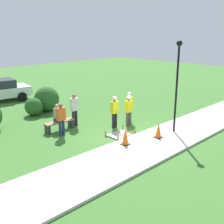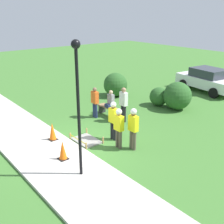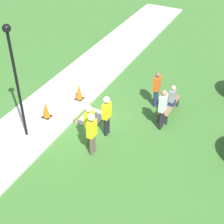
{
  "view_description": "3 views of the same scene",
  "coord_description": "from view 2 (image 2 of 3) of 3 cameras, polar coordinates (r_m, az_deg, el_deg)",
  "views": [
    {
      "loc": [
        -9.58,
        -8.36,
        4.91
      ],
      "look_at": [
        -0.2,
        1.25,
        1.02
      ],
      "focal_mm": 45.0,
      "sensor_mm": 36.0,
      "label": 1
    },
    {
      "loc": [
        8.79,
        -5.42,
        5.28
      ],
      "look_at": [
        -0.25,
        1.92,
        1.03
      ],
      "focal_mm": 45.0,
      "sensor_mm": 36.0,
      "label": 2
    },
    {
      "loc": [
        9.25,
        6.38,
        8.54
      ],
      "look_at": [
        0.18,
        1.72,
        1.03
      ],
      "focal_mm": 55.0,
      "sensor_mm": 36.0,
      "label": 3
    }
  ],
  "objects": [
    {
      "name": "ground_plane",
      "position": [
        11.6,
        -6.63,
        -7.16
      ],
      "size": [
        60.0,
        60.0,
        0.0
      ],
      "primitive_type": "plane",
      "color": "#3D702D"
    },
    {
      "name": "sidewalk",
      "position": [
        11.02,
        -12.49,
        -8.8
      ],
      "size": [
        28.0,
        2.65,
        0.1
      ],
      "color": "#BCB7AD",
      "rests_on": "ground_plane"
    },
    {
      "name": "wet_concrete_patch",
      "position": [
        12.07,
        -5.21,
        -5.78
      ],
      "size": [
        1.27,
        0.9,
        0.29
      ],
      "color": "gray",
      "rests_on": "ground_plane"
    },
    {
      "name": "traffic_cone_near_patch",
      "position": [
        12.07,
        -12.0,
        -3.89
      ],
      "size": [
        0.34,
        0.34,
        0.75
      ],
      "color": "black",
      "rests_on": "sidewalk"
    },
    {
      "name": "traffic_cone_far_patch",
      "position": [
        10.48,
        -9.97,
        -7.65
      ],
      "size": [
        0.34,
        0.34,
        0.73
      ],
      "color": "black",
      "rests_on": "sidewalk"
    },
    {
      "name": "park_bench",
      "position": [
        14.7,
        -0.4,
        0.43
      ],
      "size": [
        1.61,
        0.44,
        0.49
      ],
      "color": "#2D2D33",
      "rests_on": "ground_plane"
    },
    {
      "name": "person_seated_on_bench",
      "position": [
        14.59,
        -0.32,
        2.35
      ],
      "size": [
        0.36,
        0.44,
        0.89
      ],
      "color": "navy",
      "rests_on": "park_bench"
    },
    {
      "name": "worker_supervisor",
      "position": [
        11.8,
        0.28,
        -1.15
      ],
      "size": [
        0.4,
        0.25,
        1.71
      ],
      "color": "black",
      "rests_on": "ground_plane"
    },
    {
      "name": "worker_assistant",
      "position": [
        11.0,
        4.33,
        -2.75
      ],
      "size": [
        0.4,
        0.25,
        1.73
      ],
      "color": "brown",
      "rests_on": "ground_plane"
    },
    {
      "name": "worker_trainee",
      "position": [
        11.1,
        1.4,
        -2.7
      ],
      "size": [
        0.4,
        0.24,
        1.68
      ],
      "color": "brown",
      "rests_on": "ground_plane"
    },
    {
      "name": "bystander_in_orange_shirt",
      "position": [
        14.37,
        -3.5,
        2.3
      ],
      "size": [
        0.4,
        0.22,
        1.61
      ],
      "color": "navy",
      "rests_on": "ground_plane"
    },
    {
      "name": "bystander_in_gray_shirt",
      "position": [
        13.78,
        2.36,
        1.94
      ],
      "size": [
        0.4,
        0.23,
        1.75
      ],
      "color": "black",
      "rests_on": "ground_plane"
    },
    {
      "name": "lamppost_near",
      "position": [
        8.53,
        -6.98,
        3.95
      ],
      "size": [
        0.28,
        0.28,
        4.4
      ],
      "color": "black",
      "rests_on": "sidewalk"
    },
    {
      "name": "parked_car_white",
      "position": [
        20.31,
        18.91,
        6.25
      ],
      "size": [
        4.46,
        2.51,
        1.57
      ],
      "rotation": [
        0.0,
        0.0,
        -0.13
      ],
      "color": "white",
      "rests_on": "ground_plane"
    },
    {
      "name": "shrub_rounded_near",
      "position": [
        16.02,
        13.15,
        3.22
      ],
      "size": [
        1.56,
        1.56,
        1.56
      ],
      "color": "#285623",
      "rests_on": "ground_plane"
    },
    {
      "name": "shrub_rounded_mid",
      "position": [
        18.07,
        0.7,
        5.58
      ],
      "size": [
        1.52,
        1.52,
        1.52
      ],
      "color": "#285623",
      "rests_on": "ground_plane"
    },
    {
      "name": "shrub_rounded_far",
      "position": [
        16.53,
        9.49,
        3.11
      ],
      "size": [
        1.08,
        1.08,
        1.08
      ],
      "color": "#285623",
      "rests_on": "ground_plane"
    }
  ]
}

